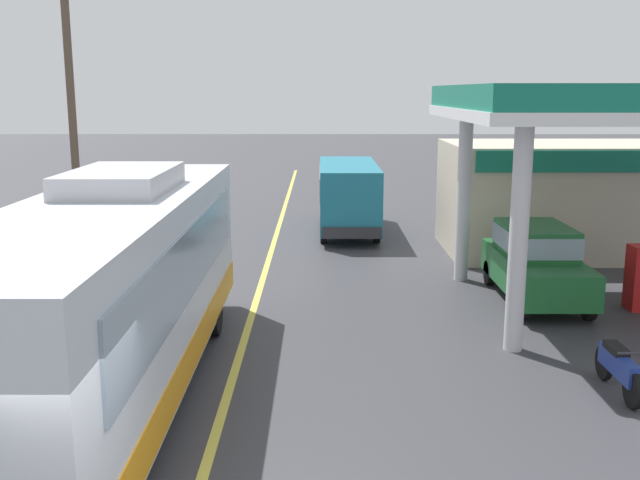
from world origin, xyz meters
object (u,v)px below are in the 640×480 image
coach_bus_main (113,299)px  minibus_opposing_lane (350,191)px  motorcycle_parked_forecourt (620,368)px  car_at_pump (538,259)px  pedestrian_near_pump (536,250)px

coach_bus_main → minibus_opposing_lane: size_ratio=1.80×
coach_bus_main → motorcycle_parked_forecourt: coach_bus_main is taller
car_at_pump → motorcycle_parked_forecourt: size_ratio=2.33×
minibus_opposing_lane → car_at_pump: bearing=-64.5°
motorcycle_parked_forecourt → pedestrian_near_pump: (0.57, 6.98, 0.49)m
minibus_opposing_lane → motorcycle_parked_forecourt: minibus_opposing_lane is taller
car_at_pump → minibus_opposing_lane: minibus_opposing_lane is taller
coach_bus_main → motorcycle_parked_forecourt: size_ratio=6.13×
coach_bus_main → car_at_pump: (8.51, 5.87, -0.71)m
motorcycle_parked_forecourt → pedestrian_near_pump: 7.02m
pedestrian_near_pump → minibus_opposing_lane: bearing=121.9°
coach_bus_main → car_at_pump: 10.36m
car_at_pump → motorcycle_parked_forecourt: (-0.20, -5.54, -0.57)m
car_at_pump → minibus_opposing_lane: bearing=115.5°
car_at_pump → pedestrian_near_pump: bearing=75.5°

